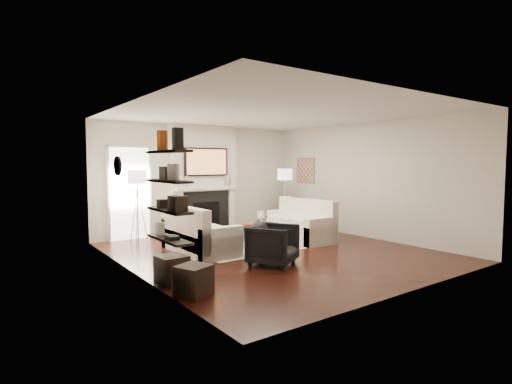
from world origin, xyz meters
TOP-DOWN VIEW (x-y plane):
  - room_envelope at (0.00, 0.00)m, footprint 6.00×6.00m
  - chimney_breast at (0.00, 2.88)m, footprint 1.80×0.25m
  - fireplace_surround at (0.00, 2.74)m, footprint 1.30×0.02m
  - firebox at (0.00, 2.73)m, footprint 0.75×0.02m
  - mantel_pilaster_l at (-0.72, 2.71)m, footprint 0.12×0.08m
  - mantel_pilaster_r at (0.72, 2.71)m, footprint 0.12×0.08m
  - mantel_shelf at (0.00, 2.69)m, footprint 1.70×0.18m
  - tv_body at (0.00, 2.71)m, footprint 1.20×0.06m
  - tv_screen at (0.00, 2.68)m, footprint 1.10×0.00m
  - candlestick_l_tall at (-0.55, 2.70)m, footprint 0.04×0.04m
  - candlestick_l_short at (-0.68, 2.70)m, footprint 0.04×0.04m
  - candlestick_r_tall at (0.55, 2.70)m, footprint 0.04×0.04m
  - candlestick_r_short at (0.68, 2.70)m, footprint 0.04×0.04m
  - hallway_panel at (-1.85, 2.98)m, footprint 0.90×0.02m
  - door_trim_l at (-2.33, 2.96)m, footprint 0.06×0.06m
  - door_trim_r at (-1.37, 2.96)m, footprint 0.06×0.06m
  - door_trim_top at (-1.85, 2.96)m, footprint 1.02×0.06m
  - rug at (-0.05, 0.83)m, footprint 2.60×2.00m
  - loveseat_left_base at (-1.18, 0.84)m, footprint 0.85×1.80m
  - loveseat_left_back at (-1.52, 0.84)m, footprint 0.18×1.80m
  - loveseat_left_arm_n at (-1.18, 0.03)m, footprint 0.85×0.18m
  - loveseat_left_arm_s at (-1.18, 1.65)m, footprint 0.85×0.18m
  - loveseat_left_cushion at (-1.13, 0.84)m, footprint 0.63×1.44m
  - pillow_left_orange at (-1.52, 1.14)m, footprint 0.10×0.42m
  - pillow_left_charcoal at (-1.52, 0.54)m, footprint 0.10×0.40m
  - loveseat_right_base at (1.17, 0.68)m, footprint 0.85×1.80m
  - loveseat_right_back at (1.51, 0.68)m, footprint 0.18×1.80m
  - loveseat_right_arm_n at (1.17, -0.13)m, footprint 0.85×0.18m
  - loveseat_right_arm_s at (1.17, 1.49)m, footprint 0.85×0.18m
  - loveseat_right_cushion at (1.12, 0.68)m, footprint 0.63×1.44m
  - pillow_right_orange at (1.51, 0.98)m, footprint 0.10×0.42m
  - pillow_right_charcoal at (1.51, 0.38)m, footprint 0.10×0.40m
  - coffee_table at (0.18, 0.80)m, footprint 1.10×0.55m
  - coffee_leg_nw at (-0.32, 0.58)m, footprint 0.02×0.02m
  - coffee_leg_ne at (0.68, 0.58)m, footprint 0.02×0.02m
  - coffee_leg_sw at (-0.32, 1.02)m, footprint 0.02×0.02m
  - coffee_leg_se at (0.68, 1.02)m, footprint 0.02×0.02m
  - hurricane_glass at (0.33, 0.80)m, footprint 0.18×0.18m
  - hurricane_candle at (0.33, 0.80)m, footprint 0.10×0.10m
  - copper_bowl at (-0.07, 0.80)m, footprint 0.26×0.26m
  - armchair at (-0.62, -0.77)m, footprint 1.00×0.98m
  - lamp_left_post at (-1.85, 2.46)m, footprint 0.02×0.02m
  - lamp_left_shade at (-1.85, 2.46)m, footprint 0.40×0.40m
  - lamp_left_leg_a at (-1.74, 2.46)m, footprint 0.25×0.02m
  - lamp_left_leg_b at (-1.91, 2.56)m, footprint 0.14×0.22m
  - lamp_left_leg_c at (-1.91, 2.37)m, footprint 0.14×0.22m
  - lamp_right_post at (2.05, 2.12)m, footprint 0.02×0.02m
  - lamp_right_shade at (2.05, 2.12)m, footprint 0.40×0.40m
  - lamp_right_leg_a at (2.16, 2.12)m, footprint 0.25×0.02m
  - lamp_right_leg_b at (2.00, 2.22)m, footprint 0.14×0.22m
  - lamp_right_leg_c at (1.99, 2.03)m, footprint 0.14×0.22m
  - console_top at (2.57, 2.13)m, footprint 0.35×1.20m
  - console_leg_n at (2.57, 1.58)m, footprint 0.30×0.04m
  - console_leg_s at (2.57, 2.68)m, footprint 0.30×0.04m
  - wall_art at (2.73, 2.05)m, footprint 0.03×0.70m
  - shelf_bottom at (-2.62, -1.00)m, footprint 0.25×1.00m
  - shelf_lower at (-2.62, -1.00)m, footprint 0.25×1.00m
  - shelf_upper at (-2.62, -1.00)m, footprint 0.25×1.00m
  - shelf_top at (-2.62, -1.00)m, footprint 0.25×1.00m
  - decor_magfile_a at (-2.62, -1.31)m, footprint 0.12×0.10m
  - decor_magfile_b at (-2.62, -0.80)m, footprint 0.12×0.10m
  - decor_frame_a at (-2.62, -1.15)m, footprint 0.04×0.30m
  - decor_frame_b at (-2.62, -0.82)m, footprint 0.04×0.22m
  - decor_wine_rack at (-2.62, -1.28)m, footprint 0.18×0.25m
  - decor_box_small at (-2.62, -0.80)m, footprint 0.15×0.12m
  - decor_books at (-2.62, -1.10)m, footprint 0.14×0.20m
  - decor_box_tall at (-2.62, -0.67)m, footprint 0.10×0.10m
  - clock_rim at (-2.73, 0.90)m, footprint 0.04×0.34m
  - clock_face at (-2.71, 0.90)m, footprint 0.01×0.29m
  - ottoman_near at (-2.47, -0.72)m, footprint 0.42×0.42m
  - ottoman_far at (-2.47, -1.41)m, footprint 0.52×0.52m

SIDE VIEW (x-z plane):
  - rug at x=-0.05m, z-range 0.00..0.01m
  - coffee_leg_nw at x=-0.32m, z-range 0.00..0.38m
  - coffee_leg_ne at x=0.68m, z-range 0.00..0.38m
  - coffee_leg_sw at x=-0.32m, z-range 0.00..0.38m
  - coffee_leg_se at x=0.68m, z-range 0.00..0.38m
  - ottoman_near at x=-2.47m, z-range 0.00..0.40m
  - ottoman_far at x=-2.47m, z-range 0.00..0.40m
  - loveseat_left_base at x=-1.18m, z-range 0.00..0.42m
  - loveseat_right_base at x=1.17m, z-range 0.00..0.42m
  - loveseat_left_arm_n at x=-1.18m, z-range 0.00..0.60m
  - loveseat_left_arm_s at x=-1.18m, z-range 0.00..0.60m
  - loveseat_right_arm_n at x=1.17m, z-range 0.00..0.60m
  - loveseat_right_arm_s at x=1.17m, z-range 0.00..0.60m
  - console_leg_n at x=2.57m, z-range 0.00..0.71m
  - console_leg_s at x=2.57m, z-range 0.00..0.71m
  - armchair at x=-0.62m, z-range 0.00..0.76m
  - coffee_table at x=0.18m, z-range 0.38..0.42m
  - copper_bowl at x=-0.07m, z-range 0.42..0.47m
  - firebox at x=0.00m, z-range 0.12..0.78m
  - loveseat_left_cushion at x=-1.13m, z-range 0.42..0.52m
  - loveseat_right_cushion at x=1.12m, z-range 0.42..0.52m
  - hurricane_candle at x=0.33m, z-range 0.42..0.57m
  - fireplace_surround at x=0.00m, z-range 0.00..1.04m
  - loveseat_left_back at x=-1.52m, z-range 0.13..0.93m
  - loveseat_right_back at x=1.51m, z-range 0.13..0.93m
  - mantel_pilaster_l at x=-0.72m, z-range 0.00..1.10m
  - mantel_pilaster_r at x=0.72m, z-range 0.00..1.10m
  - hurricane_glass at x=0.33m, z-range 0.40..0.72m
  - lamp_left_leg_a at x=-1.74m, z-range -0.02..1.22m
  - lamp_left_leg_b at x=-1.91m, z-range -0.02..1.22m
  - lamp_left_leg_c at x=-1.91m, z-range -0.02..1.22m
  - lamp_right_leg_a at x=2.16m, z-range -0.02..1.22m
  - lamp_right_leg_b at x=2.00m, z-range -0.02..1.22m
  - lamp_right_leg_c at x=1.99m, z-range -0.02..1.22m
  - lamp_left_post at x=-1.85m, z-range 0.00..1.20m
  - lamp_right_post at x=2.05m, z-range 0.00..1.20m
  - shelf_bottom at x=-2.62m, z-range 0.68..0.72m
  - pillow_left_charcoal at x=-1.52m, z-range 0.52..0.92m
  - pillow_right_charcoal at x=1.51m, z-range 0.52..0.92m
  - pillow_left_orange at x=-1.52m, z-range 0.52..0.94m
  - pillow_right_orange at x=1.51m, z-range 0.52..0.94m
  - console_top at x=2.57m, z-range 0.71..0.75m
  - decor_books at x=-2.62m, z-range 0.72..0.77m
  - decor_box_tall at x=-2.62m, z-range 0.72..0.90m
  - door_trim_l at x=-2.33m, z-range -0.03..2.13m
  - door_trim_r at x=-1.37m, z-range -0.03..2.13m
  - hallway_panel at x=-1.85m, z-range 0.00..2.10m
  - shelf_lower at x=-2.62m, z-range 1.08..1.12m
  - mantel_shelf at x=0.00m, z-range 1.09..1.16m
  - decor_box_small at x=-2.62m, z-range 1.12..1.24m
  - decor_wine_rack at x=-2.62m, z-range 1.12..1.32m
  - candlestick_l_short at x=-0.68m, z-range 1.15..1.40m
  - candlestick_r_short at x=0.68m, z-range 1.15..1.40m
  - candlestick_l_tall at x=-0.55m, z-range 1.16..1.45m
  - candlestick_r_tall at x=0.55m, z-range 1.16..1.45m
  - room_envelope at x=0.00m, z-range -1.65..4.35m
  - chimney_breast at x=0.00m, z-range 0.00..2.70m
  - lamp_left_shade at x=-1.85m, z-range 1.30..1.60m
  - lamp_right_shade at x=2.05m, z-range 1.30..1.60m
  - shelf_upper at x=-2.62m, z-range 1.48..1.52m
  - wall_art at x=2.73m, z-range 1.20..1.90m
  - decor_frame_b at x=-2.62m, z-range 1.52..1.70m
  - decor_frame_a at x=-2.62m, z-range 1.52..1.74m
  - clock_rim at x=-2.73m, z-range 1.53..1.87m
  - clock_face at x=-2.71m, z-range 1.55..1.84m
  - tv_screen at x=0.00m, z-range 1.47..2.09m
  - tv_body at x=0.00m, z-range 1.43..2.13m
  - shelf_top at x=-2.62m, z-range 1.88..1.92m
  - decor_magfile_a at x=-2.62m, z-range 1.92..2.20m
  - decor_magfile_b at x=-2.62m, z-range 1.92..2.20m
  - door_trim_top at x=-1.85m, z-range 2.10..2.16m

